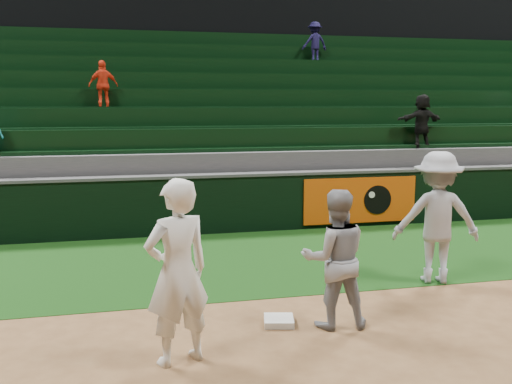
# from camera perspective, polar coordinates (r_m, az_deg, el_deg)

# --- Properties ---
(ground) EXTENTS (70.00, 70.00, 0.00)m
(ground) POSITION_cam_1_polar(r_m,az_deg,el_deg) (7.33, 4.04, -12.85)
(ground) COLOR brown
(ground) RESTS_ON ground
(foul_grass) EXTENTS (36.00, 4.20, 0.01)m
(foul_grass) POSITION_cam_1_polar(r_m,az_deg,el_deg) (10.09, -1.00, -6.70)
(foul_grass) COLOR black
(foul_grass) RESTS_ON ground
(upper_deck) EXTENTS (40.00, 12.00, 12.00)m
(upper_deck) POSITION_cam_1_polar(r_m,az_deg,el_deg) (24.26, -8.50, 16.57)
(upper_deck) COLOR black
(upper_deck) RESTS_ON ground
(first_base) EXTENTS (0.43, 0.43, 0.08)m
(first_base) POSITION_cam_1_polar(r_m,az_deg,el_deg) (7.25, 2.30, -12.75)
(first_base) COLOR white
(first_base) RESTS_ON ground
(first_baseman) EXTENTS (0.84, 0.70, 1.97)m
(first_baseman) POSITION_cam_1_polar(r_m,az_deg,el_deg) (6.00, -7.87, -7.95)
(first_baseman) COLOR white
(first_baseman) RESTS_ON ground
(baserunner) EXTENTS (0.90, 0.74, 1.70)m
(baserunner) POSITION_cam_1_polar(r_m,az_deg,el_deg) (7.00, 7.89, -6.63)
(baserunner) COLOR gray
(baserunner) RESTS_ON ground
(base_coach) EXTENTS (1.45, 1.08, 1.99)m
(base_coach) POSITION_cam_1_polar(r_m,az_deg,el_deg) (9.03, 17.63, -2.43)
(base_coach) COLOR #A6AAB4
(base_coach) RESTS_ON foul_grass
(field_wall) EXTENTS (36.00, 0.45, 1.25)m
(field_wall) POSITION_cam_1_polar(r_m,az_deg,el_deg) (12.06, -3.07, -1.06)
(field_wall) COLOR black
(field_wall) RESTS_ON ground
(stadium_seating) EXTENTS (36.00, 5.95, 5.12)m
(stadium_seating) POSITION_cam_1_polar(r_m,az_deg,el_deg) (15.64, -5.60, 5.13)
(stadium_seating) COLOR #3E3E41
(stadium_seating) RESTS_ON ground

